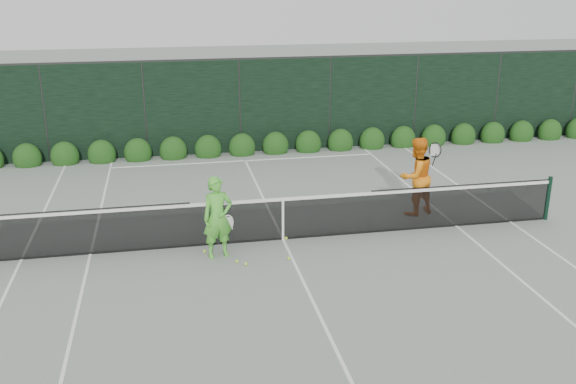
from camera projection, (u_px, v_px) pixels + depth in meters
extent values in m
plane|color=gray|center=(283.00, 239.00, 14.20)|extent=(80.00, 80.00, 0.00)
cylinder|color=#103120|center=(548.00, 198.00, 15.19)|extent=(0.10, 0.10, 1.07)
cube|color=black|center=(84.00, 232.00, 13.27)|extent=(4.40, 0.01, 1.02)
cube|color=black|center=(283.00, 219.00, 14.04)|extent=(4.00, 0.01, 0.96)
cube|color=black|center=(461.00, 205.00, 14.80)|extent=(4.40, 0.01, 1.02)
cube|color=white|center=(283.00, 199.00, 13.89)|extent=(12.80, 0.03, 0.07)
cube|color=black|center=(283.00, 239.00, 14.19)|extent=(12.80, 0.02, 0.04)
cube|color=white|center=(283.00, 220.00, 14.05)|extent=(0.05, 0.03, 0.91)
imported|color=#53BF38|center=(218.00, 217.00, 13.09)|extent=(0.70, 0.54, 1.72)
torus|color=silver|center=(227.00, 223.00, 13.28)|extent=(0.28, 0.16, 0.30)
cylinder|color=black|center=(228.00, 234.00, 13.36)|extent=(0.10, 0.03, 0.30)
imported|color=orange|center=(416.00, 176.00, 15.43)|extent=(1.12, 0.99, 1.91)
torus|color=black|center=(435.00, 150.00, 15.08)|extent=(0.25, 0.21, 0.30)
cylinder|color=black|center=(434.00, 160.00, 15.16)|extent=(0.10, 0.03, 0.30)
cube|color=white|center=(22.00, 259.00, 13.20)|extent=(0.06, 23.77, 0.01)
cube|color=white|center=(510.00, 222.00, 15.20)|extent=(0.06, 23.77, 0.01)
cube|color=white|center=(90.00, 254.00, 13.45)|extent=(0.06, 23.77, 0.01)
cube|color=white|center=(456.00, 226.00, 14.95)|extent=(0.06, 23.77, 0.01)
cube|color=white|center=(227.00, 123.00, 25.23)|extent=(11.03, 0.06, 0.01)
cube|color=white|center=(245.00, 161.00, 20.14)|extent=(8.23, 0.06, 0.01)
cube|color=white|center=(283.00, 239.00, 14.20)|extent=(0.06, 12.80, 0.01)
cube|color=black|center=(240.00, 107.00, 20.68)|extent=(32.00, 0.06, 3.00)
cube|color=#262826|center=(239.00, 59.00, 20.18)|extent=(32.00, 0.06, 0.06)
cylinder|color=#262826|center=(45.00, 114.00, 19.58)|extent=(0.08, 0.08, 3.00)
cylinder|color=#262826|center=(145.00, 110.00, 20.13)|extent=(0.08, 0.08, 3.00)
cylinder|color=#262826|center=(240.00, 107.00, 20.68)|extent=(0.08, 0.08, 3.00)
cylinder|color=#262826|center=(330.00, 103.00, 21.22)|extent=(0.08, 0.08, 3.00)
cylinder|color=#262826|center=(415.00, 100.00, 21.77)|extent=(0.08, 0.08, 3.00)
cylinder|color=#262826|center=(497.00, 97.00, 22.31)|extent=(0.08, 0.08, 3.00)
cylinder|color=#262826|center=(574.00, 94.00, 22.86)|extent=(0.08, 0.08, 3.00)
ellipsoid|color=#0F350E|center=(27.00, 158.00, 19.56)|extent=(0.86, 0.65, 0.94)
ellipsoid|color=#0F350E|center=(65.00, 156.00, 19.76)|extent=(0.86, 0.65, 0.94)
ellipsoid|color=#0F350E|center=(102.00, 155.00, 19.96)|extent=(0.86, 0.65, 0.94)
ellipsoid|color=#0F350E|center=(138.00, 153.00, 20.16)|extent=(0.86, 0.65, 0.94)
ellipsoid|color=#0F350E|center=(173.00, 151.00, 20.36)|extent=(0.86, 0.65, 0.94)
ellipsoid|color=#0F350E|center=(208.00, 149.00, 20.56)|extent=(0.86, 0.65, 0.94)
ellipsoid|color=#0F350E|center=(242.00, 148.00, 20.76)|extent=(0.86, 0.65, 0.94)
ellipsoid|color=#0F350E|center=(276.00, 146.00, 20.96)|extent=(0.86, 0.65, 0.94)
ellipsoid|color=#0F350E|center=(308.00, 144.00, 21.16)|extent=(0.86, 0.65, 0.94)
ellipsoid|color=#0F350E|center=(340.00, 143.00, 21.36)|extent=(0.86, 0.65, 0.94)
ellipsoid|color=#0F350E|center=(372.00, 141.00, 21.56)|extent=(0.86, 0.65, 0.94)
ellipsoid|color=#0F350E|center=(403.00, 139.00, 21.76)|extent=(0.86, 0.65, 0.94)
ellipsoid|color=#0F350E|center=(433.00, 138.00, 21.96)|extent=(0.86, 0.65, 0.94)
ellipsoid|color=#0F350E|center=(463.00, 136.00, 22.16)|extent=(0.86, 0.65, 0.94)
ellipsoid|color=#0F350E|center=(493.00, 135.00, 22.36)|extent=(0.86, 0.65, 0.94)
ellipsoid|color=#0F350E|center=(521.00, 134.00, 22.56)|extent=(0.86, 0.65, 0.94)
ellipsoid|color=#0F350E|center=(550.00, 132.00, 22.76)|extent=(0.86, 0.65, 0.94)
sphere|color=#BDE733|center=(246.00, 264.00, 12.92)|extent=(0.07, 0.07, 0.07)
sphere|color=#BDE733|center=(289.00, 258.00, 13.18)|extent=(0.07, 0.07, 0.07)
sphere|color=#BDE733|center=(205.00, 251.00, 13.51)|extent=(0.07, 0.07, 0.07)
sphere|color=#BDE733|center=(237.00, 261.00, 13.04)|extent=(0.07, 0.07, 0.07)
sphere|color=#BDE733|center=(286.00, 238.00, 14.18)|extent=(0.07, 0.07, 0.07)
sphere|color=#BDE733|center=(220.00, 233.00, 14.47)|extent=(0.07, 0.07, 0.07)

